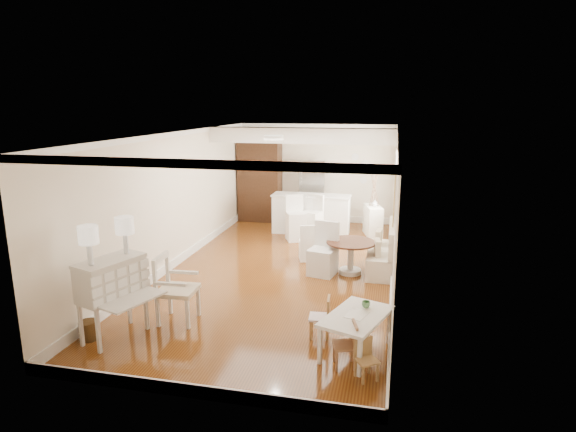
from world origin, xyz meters
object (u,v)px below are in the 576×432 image
at_px(secretary_bureau, 113,299).
at_px(kids_table, 356,334).
at_px(kids_chair_b, 319,317).
at_px(fridge, 325,193).
at_px(bar_stool_left, 296,218).
at_px(bar_stool_right, 312,217).
at_px(gustavian_armchair, 178,289).
at_px(kids_chair_a, 345,345).
at_px(wicker_basket, 89,330).
at_px(dining_table, 351,257).
at_px(pantry_cabinet, 260,182).
at_px(sideboard, 373,221).
at_px(slip_chair_far, 308,242).
at_px(slip_chair_near, 323,249).
at_px(breakfast_counter, 311,214).
at_px(kids_chair_c, 367,360).

bearing_deg(secretary_bureau, kids_table, 24.02).
distance_m(kids_chair_b, fridge, 6.88).
height_order(bar_stool_left, bar_stool_right, bar_stool_left).
xyz_separation_m(gustavian_armchair, fridge, (1.33, 6.77, 0.36)).
xyz_separation_m(kids_table, bar_stool_left, (-1.93, 5.34, 0.28)).
xyz_separation_m(bar_stool_left, bar_stool_right, (0.35, 0.32, -0.02)).
height_order(kids_chair_a, kids_chair_b, kids_chair_b).
xyz_separation_m(wicker_basket, bar_stool_left, (1.90, 5.78, 0.43)).
bearing_deg(dining_table, kids_chair_b, -93.96).
xyz_separation_m(bar_stool_right, pantry_cabinet, (-1.81, 1.55, 0.60)).
height_order(secretary_bureau, fridge, fridge).
height_order(kids_chair_a, bar_stool_right, bar_stool_right).
bearing_deg(sideboard, slip_chair_far, -133.37).
relative_size(kids_chair_b, bar_stool_left, 0.55).
distance_m(dining_table, slip_chair_near, 0.60).
xyz_separation_m(gustavian_armchair, pantry_cabinet, (-0.57, 6.80, 0.61)).
height_order(kids_table, kids_chair_a, kids_chair_a).
relative_size(slip_chair_far, bar_stool_right, 0.75).
distance_m(breakfast_counter, fridge, 1.14).
height_order(gustavian_armchair, dining_table, gustavian_armchair).
distance_m(kids_table, sideboard, 6.25).
distance_m(kids_table, slip_chair_far, 4.12).
relative_size(wicker_basket, bar_stool_right, 0.25).
distance_m(gustavian_armchair, sideboard, 6.45).
bearing_deg(dining_table, kids_chair_a, -85.93).
distance_m(secretary_bureau, kids_chair_c, 3.70).
height_order(secretary_bureau, pantry_cabinet, pantry_cabinet).
bearing_deg(gustavian_armchair, fridge, -14.49).
height_order(kids_chair_b, sideboard, sideboard).
distance_m(bar_stool_left, fridge, 1.92).
relative_size(kids_table, dining_table, 1.15).
bearing_deg(kids_table, breakfast_counter, 105.38).
relative_size(secretary_bureau, breakfast_counter, 0.59).
xyz_separation_m(secretary_bureau, slip_chair_far, (2.13, 4.18, -0.19)).
relative_size(kids_chair_a, kids_chair_b, 0.99).
height_order(kids_table, bar_stool_left, bar_stool_left).
bearing_deg(dining_table, slip_chair_near, -161.73).
height_order(kids_chair_c, dining_table, dining_table).
height_order(dining_table, sideboard, sideboard).
xyz_separation_m(slip_chair_near, pantry_cabinet, (-2.47, 4.19, 0.62)).
distance_m(kids_chair_b, slip_chair_near, 2.67).
distance_m(slip_chair_near, breakfast_counter, 3.21).
xyz_separation_m(secretary_bureau, kids_table, (3.49, 0.30, -0.32)).
height_order(wicker_basket, fridge, fridge).
bearing_deg(bar_stool_right, fridge, 107.30).
bearing_deg(sideboard, fridge, 131.75).
height_order(wicker_basket, sideboard, sideboard).
xyz_separation_m(wicker_basket, kids_chair_c, (4.02, -0.18, 0.12)).
relative_size(gustavian_armchair, fridge, 0.60).
bearing_deg(pantry_cabinet, fridge, -0.90).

